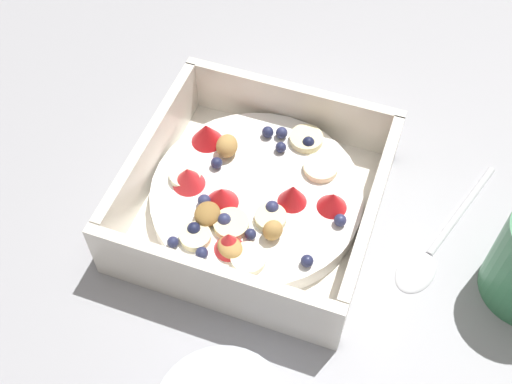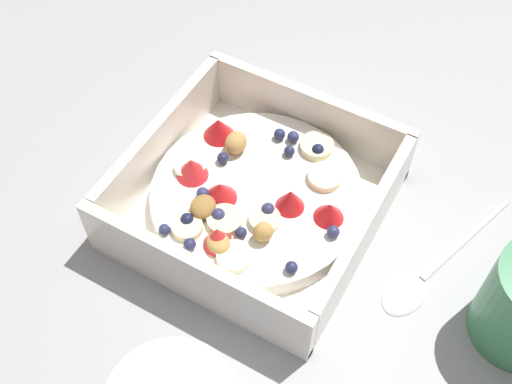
% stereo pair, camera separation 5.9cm
% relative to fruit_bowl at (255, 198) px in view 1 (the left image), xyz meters
% --- Properties ---
extents(ground_plane, '(2.40, 2.40, 0.00)m').
position_rel_fruit_bowl_xyz_m(ground_plane, '(-0.01, -0.00, -0.02)').
color(ground_plane, '#9E9EA3').
extents(fruit_bowl, '(0.22, 0.22, 0.07)m').
position_rel_fruit_bowl_xyz_m(fruit_bowl, '(0.00, 0.00, 0.00)').
color(fruit_bowl, white).
rests_on(fruit_bowl, ground).
extents(spoon, '(0.07, 0.17, 0.01)m').
position_rel_fruit_bowl_xyz_m(spoon, '(-0.17, -0.01, -0.02)').
color(spoon, silver).
rests_on(spoon, ground).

